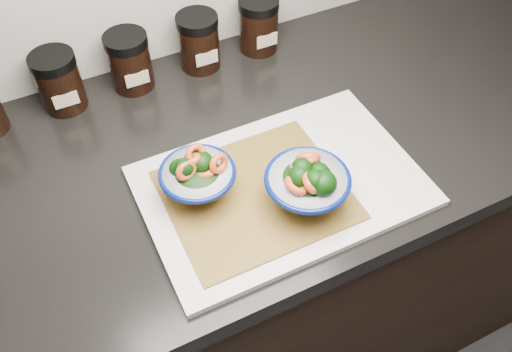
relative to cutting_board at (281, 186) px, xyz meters
name	(u,v)px	position (x,y,z in m)	size (l,w,h in m)	color
cabinet	(207,295)	(-0.12, 0.12, -0.48)	(3.43, 0.58, 0.86)	black
countertop	(189,171)	(-0.12, 0.12, -0.03)	(3.50, 0.60, 0.04)	black
cutting_board	(281,186)	(0.00, 0.00, 0.00)	(0.45, 0.30, 0.01)	silver
bamboo_mat	(256,195)	(-0.05, 0.00, 0.01)	(0.28, 0.24, 0.00)	olive
bowl_left	(197,177)	(-0.13, 0.04, 0.05)	(0.12, 0.12, 0.10)	white
bowl_right	(307,185)	(0.01, -0.05, 0.05)	(0.13, 0.13, 0.10)	white
spice_jar_b	(59,81)	(-0.27, 0.36, 0.05)	(0.08, 0.08, 0.11)	black
spice_jar_c	(130,61)	(-0.14, 0.36, 0.05)	(0.08, 0.08, 0.11)	black
spice_jar_d	(199,42)	(0.00, 0.36, 0.05)	(0.08, 0.08, 0.11)	black
spice_jar_e	(259,25)	(0.14, 0.36, 0.05)	(0.08, 0.08, 0.11)	black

